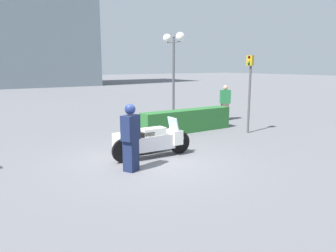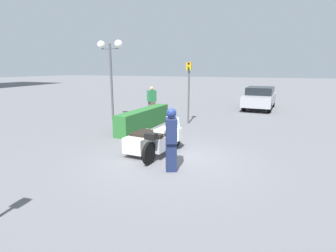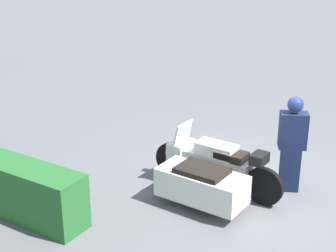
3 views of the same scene
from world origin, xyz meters
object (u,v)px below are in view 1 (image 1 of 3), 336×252
(traffic_light_near, at_px, (250,82))
(pedestrian_bystander, at_px, (225,103))
(police_motorcycle, at_px, (147,140))
(officer_rider, at_px, (131,136))
(hedge_bush_curbside, at_px, (187,121))
(twin_lamp_post, at_px, (174,50))

(traffic_light_near, relative_size, pedestrian_bystander, 1.78)
(police_motorcycle, bearing_deg, pedestrian_bystander, 30.11)
(officer_rider, bearing_deg, pedestrian_bystander, 93.88)
(police_motorcycle, bearing_deg, hedge_bush_curbside, 36.16)
(twin_lamp_post, bearing_deg, officer_rider, -133.07)
(hedge_bush_curbside, xyz_separation_m, traffic_light_near, (1.93, -1.55, 1.61))
(hedge_bush_curbside, bearing_deg, pedestrian_bystander, 21.18)
(traffic_light_near, height_order, pedestrian_bystander, traffic_light_near)
(officer_rider, height_order, pedestrian_bystander, officer_rider)
(officer_rider, xyz_separation_m, hedge_bush_curbside, (4.33, 3.24, -0.48))
(hedge_bush_curbside, distance_m, pedestrian_bystander, 3.66)
(hedge_bush_curbside, height_order, twin_lamp_post, twin_lamp_post)
(officer_rider, distance_m, twin_lamp_post, 8.32)
(police_motorcycle, distance_m, officer_rider, 1.70)
(traffic_light_near, distance_m, pedestrian_bystander, 3.43)
(pedestrian_bystander, bearing_deg, hedge_bush_curbside, 140.19)
(twin_lamp_post, bearing_deg, hedge_bush_curbside, -112.93)
(traffic_light_near, bearing_deg, hedge_bush_curbside, -45.29)
(hedge_bush_curbside, bearing_deg, traffic_light_near, -38.78)
(police_motorcycle, bearing_deg, traffic_light_near, 8.76)
(police_motorcycle, height_order, pedestrian_bystander, pedestrian_bystander)
(twin_lamp_post, height_order, traffic_light_near, twin_lamp_post)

